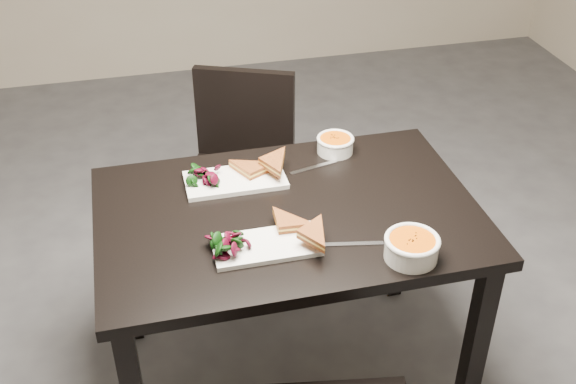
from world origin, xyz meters
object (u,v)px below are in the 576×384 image
at_px(chair_far, 241,161).
at_px(table, 288,235).
at_px(soup_bowl_near, 412,247).
at_px(plate_far, 235,180).
at_px(soup_bowl_far, 335,144).
at_px(plate_near, 266,245).

bearing_deg(chair_far, table, -65.49).
relative_size(chair_far, soup_bowl_near, 5.30).
xyz_separation_m(table, chair_far, (-0.02, 0.75, -0.17)).
bearing_deg(soup_bowl_near, table, 132.80).
bearing_deg(plate_far, soup_bowl_near, -50.51).
xyz_separation_m(plate_far, soup_bowl_far, (0.38, 0.11, 0.03)).
distance_m(chair_far, soup_bowl_far, 0.60).
distance_m(soup_bowl_near, plate_far, 0.66).
height_order(table, soup_bowl_far, soup_bowl_far).
bearing_deg(soup_bowl_far, table, -128.63).
bearing_deg(table, plate_near, -122.64).
bearing_deg(plate_far, plate_near, -86.00).
height_order(table, chair_far, chair_far).
distance_m(table, soup_bowl_far, 0.42).
height_order(plate_near, soup_bowl_near, soup_bowl_near).
bearing_deg(chair_far, soup_bowl_far, -35.89).
xyz_separation_m(chair_far, soup_bowl_far, (0.27, -0.44, 0.30)).
height_order(soup_bowl_near, soup_bowl_far, soup_bowl_near).
bearing_deg(table, soup_bowl_near, -47.20).
height_order(chair_far, soup_bowl_far, chair_far).
bearing_deg(plate_far, soup_bowl_far, 16.25).
xyz_separation_m(chair_far, plate_far, (-0.11, -0.55, 0.27)).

